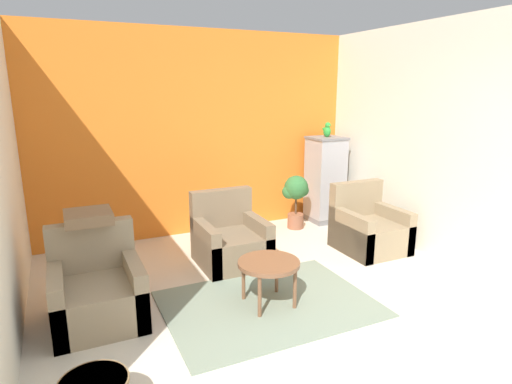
{
  "coord_description": "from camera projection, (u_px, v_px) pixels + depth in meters",
  "views": [
    {
      "loc": [
        -1.82,
        -2.09,
        2.03
      ],
      "look_at": [
        0.0,
        1.79,
        0.98
      ],
      "focal_mm": 30.0,
      "sensor_mm": 36.0,
      "label": 1
    }
  ],
  "objects": [
    {
      "name": "ground_plane",
      "position": [
        362.0,
        378.0,
        3.07
      ],
      "size": [
        20.0,
        20.0,
        0.0
      ],
      "primitive_type": "plane",
      "color": "beige",
      "rests_on": "ground"
    },
    {
      "name": "wall_back_accent",
      "position": [
        200.0,
        134.0,
        5.92
      ],
      "size": [
        4.59,
        0.06,
        2.79
      ],
      "color": "orange",
      "rests_on": "ground_plane"
    },
    {
      "name": "wall_right",
      "position": [
        423.0,
        140.0,
        5.25
      ],
      "size": [
        0.06,
        3.59,
        2.79
      ],
      "color": "silver",
      "rests_on": "ground_plane"
    },
    {
      "name": "area_rug",
      "position": [
        268.0,
        304.0,
        4.11
      ],
      "size": [
        1.96,
        1.42,
        0.01
      ],
      "color": "gray",
      "rests_on": "ground_plane"
    },
    {
      "name": "coffee_table",
      "position": [
        269.0,
        266.0,
        4.02
      ],
      "size": [
        0.59,
        0.59,
        0.44
      ],
      "color": "brown",
      "rests_on": "ground_plane"
    },
    {
      "name": "armchair_left",
      "position": [
        97.0,
        293.0,
        3.78
      ],
      "size": [
        0.76,
        0.78,
        0.84
      ],
      "color": "#9E896B",
      "rests_on": "ground_plane"
    },
    {
      "name": "armchair_right",
      "position": [
        368.0,
        229.0,
        5.45
      ],
      "size": [
        0.76,
        0.78,
        0.84
      ],
      "color": "#8E7A5B",
      "rests_on": "ground_plane"
    },
    {
      "name": "armchair_middle",
      "position": [
        230.0,
        242.0,
        5.02
      ],
      "size": [
        0.76,
        0.78,
        0.84
      ],
      "color": "#7A664C",
      "rests_on": "ground_plane"
    },
    {
      "name": "birdcage",
      "position": [
        325.0,
        179.0,
        6.54
      ],
      "size": [
        0.5,
        0.5,
        1.31
      ],
      "color": "slate",
      "rests_on": "ground_plane"
    },
    {
      "name": "parrot",
      "position": [
        327.0,
        130.0,
        6.36
      ],
      "size": [
        0.1,
        0.19,
        0.22
      ],
      "color": "green",
      "rests_on": "birdcage"
    },
    {
      "name": "potted_plant",
      "position": [
        296.0,
        194.0,
        6.22
      ],
      "size": [
        0.38,
        0.35,
        0.79
      ],
      "color": "brown",
      "rests_on": "ground_plane"
    },
    {
      "name": "throw_pillow",
      "position": [
        88.0,
        217.0,
        3.87
      ],
      "size": [
        0.41,
        0.41,
        0.1
      ],
      "color": "#846647",
      "rests_on": "armchair_left"
    }
  ]
}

